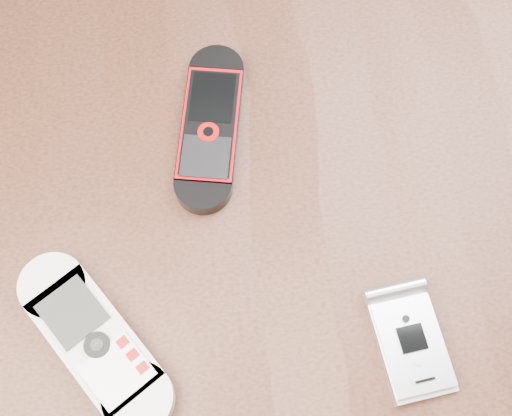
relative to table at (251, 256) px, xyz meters
The scene contains 5 objects.
ground 0.64m from the table, ahead, with size 4.00×4.00×0.00m, color #472B19.
table is the anchor object (origin of this frame).
nokia_white 0.19m from the table, 143.99° to the right, with size 0.05×0.15×0.02m, color white.
nokia_black_red 0.14m from the table, 107.25° to the left, with size 0.05×0.15×0.01m, color black.
motorola_razr 0.19m from the table, 48.03° to the right, with size 0.05×0.09×0.01m, color silver.
Camera 1 is at (-0.02, -0.20, 1.27)m, focal length 50.00 mm.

